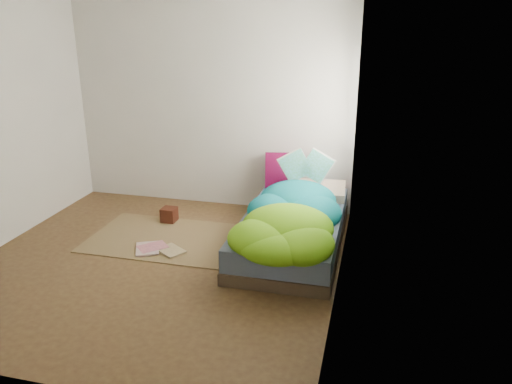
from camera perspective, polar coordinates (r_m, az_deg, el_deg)
ground at (r=5.02m, az=-11.30°, el=-7.98°), size 3.50×3.50×0.00m
room_walls at (r=4.53m, az=-12.48°, el=10.66°), size 3.54×3.54×2.62m
bed at (r=5.24m, az=4.20°, el=-4.42°), size 1.00×2.00×0.34m
duvet at (r=4.91m, az=3.85°, el=-1.78°), size 0.96×1.84×0.34m
rug at (r=5.53m, az=-10.35°, el=-5.21°), size 1.60×1.10×0.01m
pillow_floral at (r=5.69m, az=7.12°, el=0.06°), size 0.62×0.41×0.13m
pillow_magenta at (r=5.92m, az=3.14°, el=2.44°), size 0.45×0.22×0.43m
open_book at (r=5.48m, az=5.78°, el=3.96°), size 0.50×0.18×0.30m
wooden_box at (r=5.92m, az=-9.89°, el=-2.55°), size 0.17×0.17×0.16m
floor_book_a at (r=5.28m, az=-13.55°, el=-6.45°), size 0.34×0.38×0.02m
floor_book_b at (r=5.38m, az=-12.13°, el=-5.81°), size 0.35×0.35×0.03m
floor_book_c at (r=5.15m, az=-10.67°, el=-6.95°), size 0.35×0.33×0.02m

